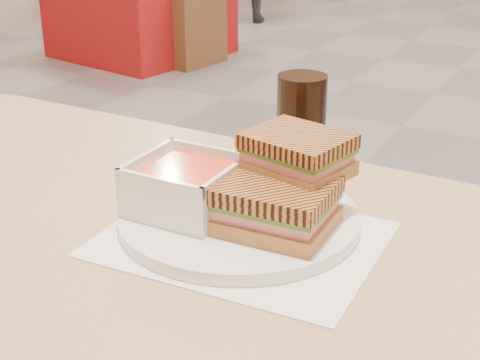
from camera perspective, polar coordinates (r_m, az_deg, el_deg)
The scene contains 9 objects.
main_table at distance 0.95m, azimuth -6.96°, elevation -10.38°, with size 1.21×0.72×0.75m.
tray_liner at distance 0.87m, azimuth 0.11°, elevation -4.73°, with size 0.33×0.26×0.00m.
plate at distance 0.90m, azimuth -0.08°, elevation -3.04°, with size 0.30×0.30×0.02m.
soup_bowl at distance 0.90m, azimuth -4.31°, elevation -0.66°, with size 0.12×0.12×0.07m.
panini_lower at distance 0.85m, azimuth 2.77°, elevation -2.03°, with size 0.14×0.12×0.06m.
panini_upper at distance 0.87m, azimuth 4.59°, elevation 2.05°, with size 0.13×0.12×0.05m.
cola_glass at distance 1.02m, azimuth 4.87°, elevation 4.23°, with size 0.07×0.07×0.15m.
bg_chair_0l at distance 5.77m, azimuth -9.78°, elevation 13.79°, with size 0.46×0.46×0.43m.
bg_chair_0r at distance 4.71m, azimuth -4.47°, elevation 11.98°, with size 0.46×0.46×0.44m.
Camera 1 is at (0.38, -2.69, 1.16)m, focal length 53.59 mm.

